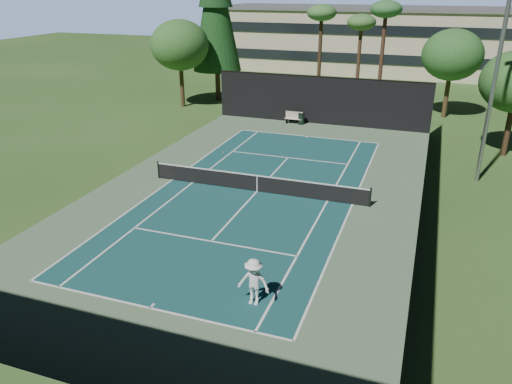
% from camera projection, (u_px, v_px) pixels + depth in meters
% --- Properties ---
extents(ground, '(160.00, 160.00, 0.00)m').
position_uv_depth(ground, '(257.00, 192.00, 28.72)').
color(ground, '#2F5620').
rests_on(ground, ground).
extents(apron_slab, '(18.00, 32.00, 0.01)m').
position_uv_depth(apron_slab, '(257.00, 192.00, 28.72)').
color(apron_slab, '#557350').
rests_on(apron_slab, ground).
extents(court_surface, '(10.97, 23.77, 0.01)m').
position_uv_depth(court_surface, '(257.00, 191.00, 28.72)').
color(court_surface, '#164949').
rests_on(court_surface, ground).
extents(court_lines, '(11.07, 23.87, 0.01)m').
position_uv_depth(court_lines, '(257.00, 191.00, 28.71)').
color(court_lines, white).
rests_on(court_lines, ground).
extents(tennis_net, '(12.90, 0.10, 1.10)m').
position_uv_depth(tennis_net, '(257.00, 183.00, 28.50)').
color(tennis_net, black).
rests_on(tennis_net, ground).
extents(fence, '(18.04, 32.05, 4.03)m').
position_uv_depth(fence, '(257.00, 158.00, 28.00)').
color(fence, black).
rests_on(fence, ground).
extents(player, '(1.22, 0.70, 1.88)m').
position_uv_depth(player, '(254.00, 282.00, 18.31)').
color(player, white).
rests_on(player, ground).
extents(tennis_ball_a, '(0.06, 0.06, 0.06)m').
position_uv_depth(tennis_ball_a, '(37.00, 272.00, 20.67)').
color(tennis_ball_a, '#CCF136').
rests_on(tennis_ball_a, ground).
extents(tennis_ball_b, '(0.06, 0.06, 0.06)m').
position_uv_depth(tennis_ball_b, '(276.00, 178.00, 30.71)').
color(tennis_ball_b, '#C4DB31').
rests_on(tennis_ball_b, ground).
extents(tennis_ball_c, '(0.06, 0.06, 0.06)m').
position_uv_depth(tennis_ball_c, '(255.00, 175.00, 31.09)').
color(tennis_ball_c, '#BBCD2E').
rests_on(tennis_ball_c, ground).
extents(tennis_ball_d, '(0.07, 0.07, 0.07)m').
position_uv_depth(tennis_ball_d, '(223.00, 152.00, 35.29)').
color(tennis_ball_d, yellow).
rests_on(tennis_ball_d, ground).
extents(park_bench, '(1.50, 0.45, 1.02)m').
position_uv_depth(park_bench, '(294.00, 117.00, 42.47)').
color(park_bench, beige).
rests_on(park_bench, ground).
extents(trash_bin, '(0.56, 0.56, 0.95)m').
position_uv_depth(trash_bin, '(301.00, 119.00, 42.27)').
color(trash_bin, black).
rests_on(trash_bin, ground).
extents(pine_tree, '(4.80, 4.80, 15.00)m').
position_uv_depth(pine_tree, '(215.00, 1.00, 47.86)').
color(pine_tree, '#49311F').
rests_on(pine_tree, ground).
extents(palm_a, '(2.80, 2.80, 9.32)m').
position_uv_depth(palm_a, '(322.00, 17.00, 47.04)').
color(palm_a, '#3F2B1B').
rests_on(palm_a, ground).
extents(palm_b, '(2.80, 2.80, 8.42)m').
position_uv_depth(palm_b, '(361.00, 25.00, 48.02)').
color(palm_b, '#4A3120').
rests_on(palm_b, ground).
extents(palm_c, '(2.80, 2.80, 9.77)m').
position_uv_depth(palm_c, '(386.00, 14.00, 44.16)').
color(palm_c, '#492D1F').
rests_on(palm_c, ground).
extents(decid_tree_a, '(5.12, 5.12, 7.62)m').
position_uv_depth(decid_tree_a, '(452.00, 55.00, 42.67)').
color(decid_tree_a, '#4D3A21').
rests_on(decid_tree_a, ground).
extents(decid_tree_c, '(5.44, 5.44, 8.09)m').
position_uv_depth(decid_tree_c, '(180.00, 45.00, 46.46)').
color(decid_tree_c, '#4D3821').
rests_on(decid_tree_c, ground).
extents(campus_building, '(40.50, 12.50, 8.30)m').
position_uv_depth(campus_building, '(370.00, 39.00, 67.07)').
color(campus_building, beige).
rests_on(campus_building, ground).
extents(light_pole, '(0.90, 0.25, 12.22)m').
position_uv_depth(light_pole, '(496.00, 73.00, 27.74)').
color(light_pole, '#94979C').
rests_on(light_pole, ground).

